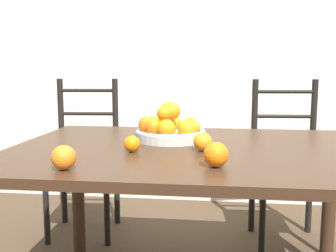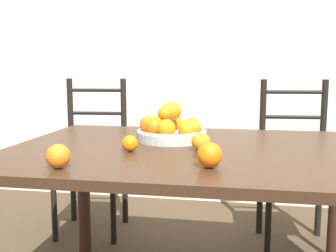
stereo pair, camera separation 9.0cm
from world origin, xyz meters
The scene contains 9 objects.
wall_back centered at (0.00, 1.60, 1.30)m, with size 8.00×0.06×2.60m.
dining_table centered at (0.00, 0.00, 0.67)m, with size 1.53×1.09×0.77m.
fruit_bowl centered at (-0.12, 0.14, 0.82)m, with size 0.32×0.32×0.18m.
orange_loose_0 centered at (0.09, -0.33, 0.81)m, with size 0.08×0.08×0.08m.
orange_loose_1 centered at (-0.24, -0.13, 0.80)m, with size 0.06×0.06×0.06m.
orange_loose_2 centered at (-0.40, -0.43, 0.81)m, with size 0.08×0.08×0.08m.
orange_loose_3 centered at (0.03, -0.07, 0.80)m, with size 0.07×0.07×0.07m.
chair_left centered at (-0.78, 0.87, 0.48)m, with size 0.45×0.43×1.03m.
chair_right centered at (0.54, 0.87, 0.48)m, with size 0.45×0.43×1.03m.
Camera 1 is at (0.08, -1.61, 1.08)m, focal length 42.00 mm.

